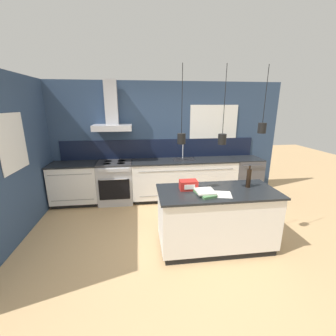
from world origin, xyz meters
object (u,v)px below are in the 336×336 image
(red_supply_box, at_px, (188,185))
(bottle_on_island, at_px, (249,178))
(oven_range, at_px, (116,182))
(dishwasher, at_px, (245,177))
(book_stack, at_px, (205,192))

(red_supply_box, bearing_deg, bottle_on_island, -1.44)
(oven_range, xyz_separation_m, bottle_on_island, (2.14, -1.80, 0.60))
(dishwasher, xyz_separation_m, book_stack, (-1.59, -2.00, 0.48))
(bottle_on_island, bearing_deg, red_supply_box, 178.56)
(bottle_on_island, height_order, red_supply_box, bottle_on_island)
(book_stack, distance_m, red_supply_box, 0.29)
(dishwasher, height_order, bottle_on_island, bottle_on_island)
(bottle_on_island, xyz_separation_m, book_stack, (-0.72, -0.19, -0.12))
(oven_range, xyz_separation_m, book_stack, (1.42, -1.99, 0.48))
(oven_range, bearing_deg, red_supply_box, -55.27)
(book_stack, bearing_deg, dishwasher, 51.42)
(bottle_on_island, height_order, book_stack, bottle_on_island)
(dishwasher, xyz_separation_m, red_supply_box, (-1.78, -1.78, 0.52))
(red_supply_box, bearing_deg, book_stack, -49.06)
(oven_range, relative_size, bottle_on_island, 2.64)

